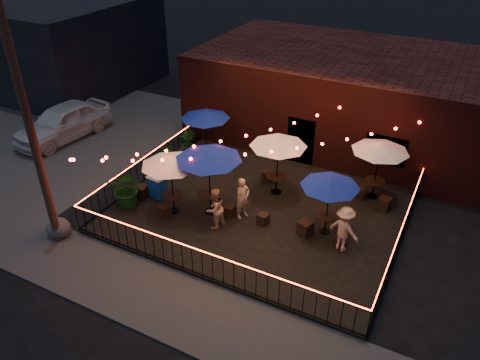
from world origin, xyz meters
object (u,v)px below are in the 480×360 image
object	(u,v)px
cafe_table_3	(278,143)
boulder	(58,228)
cafe_table_4	(330,183)
cafe_table_5	(381,148)
cafe_table_1	(205,115)
cafe_table_0	(170,162)
cafe_table_2	(209,155)
cooler	(157,187)
utility_pole	(32,135)

from	to	relation	value
cafe_table_3	boulder	size ratio (longest dim) A/B	3.08
cafe_table_4	cafe_table_5	distance (m)	3.08
cafe_table_1	cafe_table_4	world-z (taller)	cafe_table_1
cafe_table_4	boulder	size ratio (longest dim) A/B	2.68
cafe_table_0	boulder	size ratio (longest dim) A/B	2.70
cafe_table_2	cooler	world-z (taller)	cafe_table_2
cooler	cafe_table_3	bearing A→B (deg)	37.13
cafe_table_4	cafe_table_3	bearing A→B (deg)	148.65
utility_pole	cafe_table_4	xyz separation A→B (m)	(7.96, 4.46, -1.88)
cafe_table_3	utility_pole	bearing A→B (deg)	-132.46
cafe_table_4	cafe_table_5	size ratio (longest dim) A/B	1.04
cafe_table_2	boulder	size ratio (longest dim) A/B	3.27
cafe_table_0	cooler	xyz separation A→B (m)	(-1.10, 0.52, -1.63)
cafe_table_0	cooler	size ratio (longest dim) A/B	2.75
cafe_table_0	utility_pole	bearing A→B (deg)	-130.68
cafe_table_0	cafe_table_5	world-z (taller)	cafe_table_5
utility_pole	cafe_table_0	xyz separation A→B (m)	(2.66, 3.09, -1.77)
cafe_table_1	cafe_table_3	xyz separation A→B (m)	(3.76, -1.03, 0.08)
utility_pole	cafe_table_5	bearing A→B (deg)	39.81
cafe_table_0	cafe_table_2	distance (m)	1.37
utility_pole	cafe_table_3	world-z (taller)	utility_pole
cafe_table_0	cafe_table_1	bearing A→B (deg)	103.57
cafe_table_2	cafe_table_4	bearing A→B (deg)	11.04
boulder	cafe_table_1	bearing A→B (deg)	74.81
boulder	cafe_table_3	bearing A→B (deg)	45.86
cafe_table_0	cafe_table_5	bearing A→B (deg)	34.70
cafe_table_2	cafe_table_0	bearing A→B (deg)	-154.94
utility_pole	cafe_table_5	world-z (taller)	utility_pole
cooler	cafe_table_4	bearing A→B (deg)	13.51
cafe_table_0	cafe_table_1	distance (m)	4.03
cafe_table_1	cooler	distance (m)	3.78
cafe_table_3	cafe_table_5	bearing A→B (deg)	22.66
utility_pole	cafe_table_3	distance (m)	8.27
cafe_table_2	boulder	distance (m)	5.72
cafe_table_2	boulder	world-z (taller)	cafe_table_2
cafe_table_0	cafe_table_4	size ratio (longest dim) A/B	1.01
utility_pole	boulder	xyz separation A→B (m)	(-0.14, 0.20, -3.65)
cafe_table_1	boulder	world-z (taller)	cafe_table_1
cafe_table_1	utility_pole	bearing A→B (deg)	-103.73
cafe_table_2	boulder	bearing A→B (deg)	-139.21
cafe_table_4	boulder	distance (m)	9.32
cafe_table_5	cafe_table_4	bearing A→B (deg)	-107.32
utility_pole	cafe_table_0	distance (m)	4.44
boulder	cafe_table_2	bearing A→B (deg)	40.79
cafe_table_2	cafe_table_4	world-z (taller)	cafe_table_2
cafe_table_0	cooler	distance (m)	2.04
cafe_table_0	cafe_table_4	world-z (taller)	cafe_table_0
cafe_table_1	cooler	world-z (taller)	cafe_table_1
cafe_table_5	boulder	size ratio (longest dim) A/B	2.58
cafe_table_0	cooler	bearing A→B (deg)	154.83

